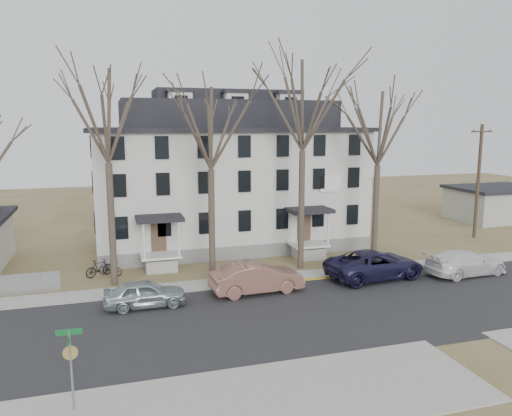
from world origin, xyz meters
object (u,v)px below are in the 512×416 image
object	(u,v)px
boarding_house	(228,177)
car_white	(466,263)
tree_far_left	(106,109)
car_tan	(257,278)
car_silver	(145,294)
street_sign	(71,359)
tree_mid_left	(210,123)
bicycle_right	(99,269)
car_navy	(375,265)
tree_mid_right	(379,123)
utility_pole_far	(478,180)
tree_center	(303,99)
bicycle_left	(111,269)

from	to	relation	value
boarding_house	car_white	distance (m)	18.35
tree_far_left	car_tan	size ratio (longest dim) A/B	2.60
car_silver	street_sign	xyz separation A→B (m)	(-3.06, -9.13, 1.18)
boarding_house	tree_mid_left	world-z (taller)	tree_mid_left
car_tan	bicycle_right	distance (m)	10.34
car_tan	car_navy	bearing A→B (deg)	-89.97
car_silver	tree_mid_right	bearing A→B (deg)	-74.93
tree_mid_left	tree_far_left	bearing A→B (deg)	180.00
car_tan	utility_pole_far	bearing A→B (deg)	-72.73
tree_center	car_navy	xyz separation A→B (m)	(3.56, -3.48, -10.21)
utility_pole_far	car_tan	bearing A→B (deg)	-159.52
car_silver	bicycle_right	bearing A→B (deg)	20.52
car_tan	car_navy	distance (m)	7.82
tree_far_left	tree_mid_left	bearing A→B (deg)	0.00
car_tan	boarding_house	bearing A→B (deg)	-9.14
tree_center	street_sign	distance (m)	21.26
boarding_house	tree_center	size ratio (longest dim) A/B	1.41
boarding_house	utility_pole_far	xyz separation A→B (m)	(20.50, -3.95, -0.47)
tree_mid_left	street_sign	world-z (taller)	tree_mid_left
utility_pole_far	bicycle_left	bearing A→B (deg)	-175.50
utility_pole_far	bicycle_right	distance (m)	30.78
utility_pole_far	car_silver	size ratio (longest dim) A/B	2.24
tree_center	utility_pole_far	bearing A→B (deg)	13.50
car_silver	car_navy	bearing A→B (deg)	-86.55
car_navy	bicycle_left	distance (m)	16.64
tree_far_left	bicycle_right	size ratio (longest dim) A/B	7.47
boarding_house	car_silver	xyz separation A→B (m)	(-7.52, -12.56, -4.66)
tree_far_left	bicycle_right	distance (m)	9.99
car_navy	bicycle_right	xyz separation A→B (m)	(-16.43, 5.27, -0.32)
tree_mid_right	bicycle_left	size ratio (longest dim) A/B	7.89
boarding_house	tree_mid_left	xyz separation A→B (m)	(-3.00, -8.15, 4.22)
boarding_house	tree_mid_right	distance (m)	12.51
bicycle_left	bicycle_right	world-z (taller)	bicycle_right
car_navy	street_sign	size ratio (longest dim) A/B	2.15
boarding_house	tree_far_left	bearing A→B (deg)	-137.82
car_silver	street_sign	world-z (taller)	street_sign
tree_center	car_tan	bearing A→B (deg)	-137.32
tree_far_left	bicycle_left	bearing A→B (deg)	96.05
bicycle_right	tree_mid_right	bearing A→B (deg)	-125.05
boarding_house	bicycle_left	world-z (taller)	boarding_house
tree_mid_right	bicycle_right	size ratio (longest dim) A/B	6.94
utility_pole_far	tree_far_left	bearing A→B (deg)	-171.90
tree_center	car_tan	distance (m)	11.74
bicycle_left	bicycle_right	distance (m)	0.69
tree_mid_left	car_navy	bearing A→B (deg)	-20.03
tree_center	car_navy	distance (m)	11.36
tree_center	tree_mid_right	size ratio (longest dim) A/B	1.15
tree_mid_left	bicycle_left	bearing A→B (deg)	163.26
car_white	bicycle_right	world-z (taller)	car_white
utility_pole_far	bicycle_left	world-z (taller)	utility_pole_far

